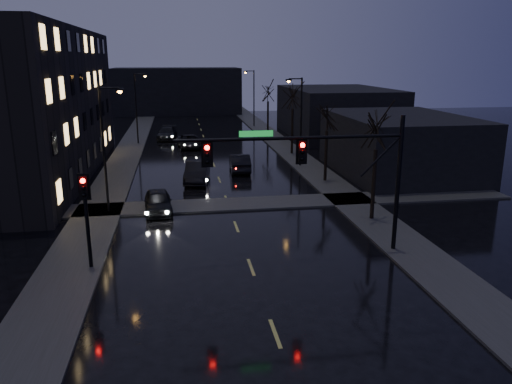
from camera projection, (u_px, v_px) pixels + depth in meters
name	position (u px, v px, depth m)	size (l,w,h in m)	color
ground	(287.00, 366.00, 16.15)	(160.00, 160.00, 0.00)	black
sidewalk_left	(124.00, 161.00, 48.25)	(3.00, 140.00, 0.12)	#2D2D2B
sidewalk_right	(295.00, 155.00, 50.80)	(3.00, 140.00, 0.12)	#2D2D2B
sidewalk_cross	(228.00, 204.00, 33.79)	(40.00, 3.00, 0.12)	#2D2D2B
apartment_block	(12.00, 104.00, 40.74)	(12.00, 30.00, 12.00)	black
commercial_right_near	(399.00, 145.00, 42.63)	(10.00, 14.00, 5.00)	black
commercial_right_far	(337.00, 112.00, 63.71)	(12.00, 18.00, 6.00)	black
far_block	(177.00, 91.00, 89.08)	(22.00, 10.00, 8.00)	black
signal_mast	(327.00, 161.00, 24.05)	(11.11, 0.41, 7.00)	black
signal_pole_left	(86.00, 208.00, 22.82)	(0.35, 0.41, 4.53)	black
tree_near	(378.00, 119.00, 29.15)	(3.52, 3.52, 8.08)	black
tree_mid_a	(328.00, 109.00, 38.80)	(3.30, 3.30, 7.58)	black
tree_mid_b	(293.00, 89.00, 50.04)	(3.74, 3.74, 8.59)	black
tree_far	(268.00, 87.00, 63.54)	(3.43, 3.43, 7.88)	black
streetlight_l_near	(107.00, 139.00, 30.95)	(1.53, 0.28, 8.00)	black
streetlight_l_far	(138.00, 102.00, 56.71)	(1.53, 0.28, 8.00)	black
streetlight_r_mid	(299.00, 114.00, 44.67)	(1.53, 0.28, 8.00)	black
streetlight_r_far	(252.00, 93.00, 71.38)	(1.53, 0.28, 8.00)	black
oncoming_car_a	(158.00, 202.00, 32.08)	(1.71, 4.24, 1.45)	black
oncoming_car_b	(197.00, 172.00, 39.97)	(1.73, 4.97, 1.64)	black
oncoming_car_c	(190.00, 141.00, 55.40)	(2.36, 5.12, 1.42)	black
oncoming_car_d	(167.00, 133.00, 61.12)	(2.11, 5.19, 1.51)	black
lead_car	(240.00, 163.00, 43.78)	(1.65, 4.73, 1.56)	black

